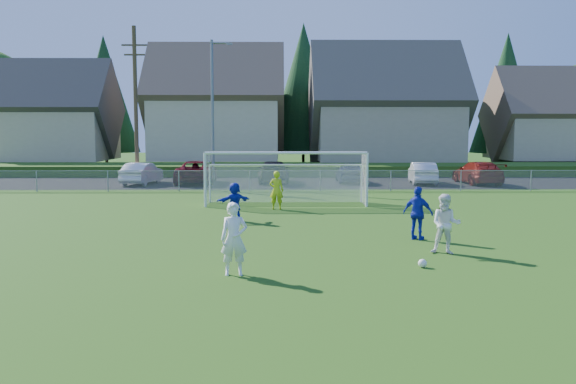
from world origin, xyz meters
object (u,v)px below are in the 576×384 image
goalkeeper (276,190)px  car_e (350,172)px  player_blue_b (235,202)px  player_white_b (446,224)px  car_f (423,173)px  player_white_a (234,239)px  car_g (478,173)px  car_b (142,173)px  soccer_ball (422,263)px  soccer_goal (286,170)px  player_blue_a (418,213)px  car_d (273,172)px  car_c (196,172)px

goalkeeper → car_e: (4.71, 13.26, -0.16)m
player_blue_b → car_e: player_blue_b is taller
player_blue_b → car_e: size_ratio=0.37×
goalkeeper → player_white_b: bearing=122.6°
car_f → goalkeeper: bearing=59.4°
player_white_a → car_e: bearing=72.0°
player_white_b → car_g: size_ratio=0.34×
goalkeeper → car_g: goalkeeper is taller
player_white_b → car_e: size_ratio=0.42×
car_e → car_f: size_ratio=0.96×
car_b → player_blue_b: bearing=121.8°
soccer_ball → car_f: car_f is taller
car_b → soccer_goal: 13.95m
soccer_ball → player_blue_a: size_ratio=0.13×
car_g → soccer_goal: bearing=37.6°
player_white_a → car_f: bearing=61.9°
car_d → car_b: bearing=6.0°
player_blue_b → soccer_goal: bearing=-142.5°
soccer_ball → car_c: (-9.08, 24.34, 0.62)m
player_white_a → car_c: size_ratio=0.33×
car_f → car_g: bearing=-175.4°
car_b → soccer_goal: size_ratio=0.57×
player_white_a → car_b: size_ratio=0.42×
player_blue_b → goalkeeper: goalkeeper is taller
soccer_ball → goalkeeper: size_ratio=0.13×
soccer_ball → car_d: size_ratio=0.04×
soccer_goal → car_f: bearing=50.0°
player_blue_a → player_white_a: bearing=76.1°
player_blue_a → car_g: bearing=-77.1°
car_b → car_f: (18.01, 0.08, 0.00)m
player_white_b → player_blue_a: bearing=115.5°
car_b → car_d: (8.40, 0.98, 0.02)m
player_blue_a → goalkeeper: 8.69m
player_blue_b → goalkeeper: (1.58, 3.37, 0.11)m
car_e → soccer_goal: soccer_goal is taller
soccer_ball → player_white_a: (-4.72, -0.74, 0.77)m
goalkeeper → soccer_goal: (0.43, 1.91, 0.78)m
player_blue_b → car_g: (14.44, 15.76, -0.02)m
car_d → car_e: (5.00, -0.13, -0.02)m
player_blue_a → car_e: size_ratio=0.42×
car_g → soccer_goal: soccer_goal is taller
soccer_ball → player_blue_b: 9.62m
player_white_b → goalkeeper: (-4.82, 9.65, 0.00)m
goalkeeper → soccer_goal: 2.10m
car_f → soccer_goal: 13.86m
car_e → soccer_goal: (-4.28, -11.36, 0.94)m
player_white_a → player_blue_a: 7.19m
player_blue_a → car_d: (-4.82, 20.81, -0.13)m
player_white_a → player_blue_b: 8.73m
goalkeeper → car_b: size_ratio=0.40×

